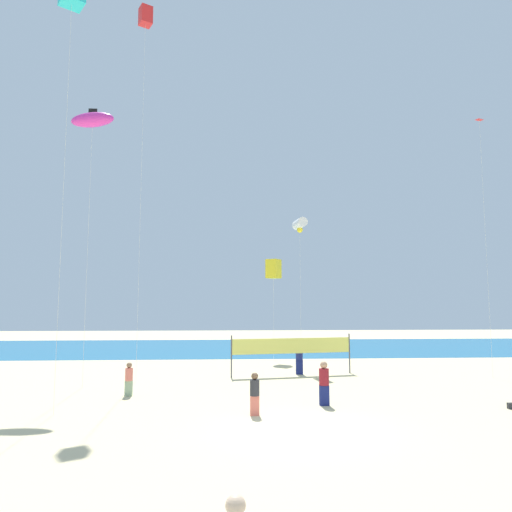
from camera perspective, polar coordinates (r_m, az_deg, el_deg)
The scene contains 13 objects.
ground_plane at distance 16.73m, azimuth 5.74°, elevation -20.48°, with size 120.00×120.00×0.00m, color beige.
ocean_band at distance 46.38m, azimuth -0.19°, elevation -11.20°, with size 120.00×20.00×0.01m, color #1E6B99.
beachgoer_coral_shirt at distance 22.80m, azimuth -15.42°, elevation -14.32°, with size 0.35×0.35×1.52m.
beachgoer_charcoal_shirt at distance 18.36m, azimuth -0.16°, elevation -16.49°, with size 0.36×0.36×1.59m.
beachgoer_maroon_shirt at distance 20.24m, azimuth 8.40°, elevation -15.10°, with size 0.41×0.41×1.81m.
beachgoer_navy_shirt at distance 28.72m, azimuth 5.36°, elevation -12.37°, with size 0.43×0.43×1.86m.
volleyball_net at distance 28.26m, azimuth 4.50°, elevation -11.19°, with size 7.36×1.41×2.40m.
beach_handbag at distance 22.11m, azimuth 29.00°, elevation -15.88°, with size 0.30×0.15×0.24m, color #2D2D33.
kite_yellow_box at distance 36.09m, azimuth 2.17°, elevation -1.60°, with size 1.30×1.30×7.71m.
kite_red_diamond at distance 31.99m, azimuth 25.96°, elevation 13.30°, with size 0.56×0.56×15.52m.
kite_red_box at distance 31.65m, azimuth -13.48°, elevation 26.76°, with size 0.93×0.93×21.85m.
kite_white_tube at distance 32.41m, azimuth 5.43°, elevation 3.92°, with size 0.88×1.61×10.16m.
kite_magenta_inflatable at distance 27.29m, azimuth -19.53°, elevation 15.56°, with size 2.35×0.84×14.69m.
Camera 1 is at (-2.48, -16.00, 4.18)m, focal length 32.39 mm.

